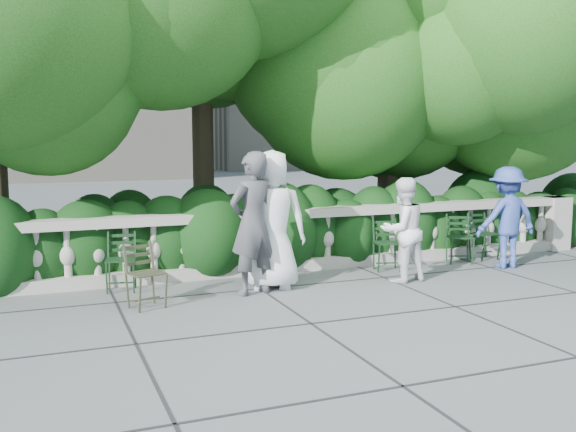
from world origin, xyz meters
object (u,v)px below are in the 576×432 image
object	(u,v)px
person_casual_man	(402,230)
person_older_blue	(507,217)
chair_c	(262,282)
person_woman_grey	(253,223)
chair_f	(490,260)
chair_weathered	(153,310)
chair_b	(121,294)
chair_e	(461,265)
chair_d	(389,272)
person_businessman	(272,220)

from	to	relation	value
person_casual_man	person_older_blue	world-z (taller)	person_older_blue
chair_c	person_woman_grey	xyz separation A→B (m)	(-0.36, -0.65, 0.98)
chair_f	person_woman_grey	xyz separation A→B (m)	(-4.58, -0.72, 0.98)
person_casual_man	person_woman_grey	bearing A→B (deg)	-10.41
person_older_blue	chair_weathered	bearing A→B (deg)	8.03
chair_b	chair_c	size ratio (longest dim) A/B	1.00
chair_b	person_older_blue	distance (m)	6.20
chair_e	person_older_blue	size ratio (longest dim) A/B	0.51
chair_e	person_older_blue	world-z (taller)	person_older_blue
chair_b	person_older_blue	size ratio (longest dim) A/B	0.51
chair_c	chair_d	xyz separation A→B (m)	(2.10, -0.13, 0.00)
chair_weathered	person_older_blue	world-z (taller)	person_older_blue
person_businessman	chair_c	bearing A→B (deg)	-72.44
person_casual_man	chair_b	bearing A→B (deg)	-18.90
chair_b	chair_weathered	world-z (taller)	same
chair_d	chair_e	world-z (taller)	same
chair_c	chair_d	distance (m)	2.10
chair_f	person_older_blue	bearing A→B (deg)	-111.20
chair_c	person_older_blue	xyz separation A→B (m)	(4.06, -0.50, 0.83)
chair_d	chair_c	bearing A→B (deg)	-168.79
chair_c	chair_weathered	size ratio (longest dim) A/B	1.00
chair_f	person_businessman	world-z (taller)	person_businessman
chair_b	chair_c	bearing A→B (deg)	11.55
chair_c	person_older_blue	world-z (taller)	person_older_blue
chair_b	chair_d	distance (m)	4.16
chair_f	person_older_blue	world-z (taller)	person_older_blue
chair_f	person_casual_man	world-z (taller)	person_casual_man
chair_f	chair_weathered	world-z (taller)	same
chair_c	chair_e	xyz separation A→B (m)	(3.53, -0.05, 0.00)
chair_b	chair_f	size ratio (longest dim) A/B	1.00
chair_b	chair_e	bearing A→B (deg)	11.39
chair_d	person_casual_man	world-z (taller)	person_casual_man
chair_weathered	chair_e	bearing A→B (deg)	-8.60
person_woman_grey	chair_b	bearing A→B (deg)	-39.49
chair_e	person_woman_grey	size ratio (longest dim) A/B	0.43
chair_weathered	person_businessman	size ratio (longest dim) A/B	0.43
chair_e	chair_f	bearing A→B (deg)	31.94
chair_c	person_older_blue	distance (m)	4.18
person_older_blue	person_casual_man	bearing A→B (deg)	9.65
chair_e	chair_weathered	distance (m)	5.41
chair_b	person_older_blue	world-z (taller)	person_older_blue
chair_f	chair_e	bearing A→B (deg)	-175.24
chair_c	chair_e	size ratio (longest dim) A/B	1.00
chair_d	person_businessman	size ratio (longest dim) A/B	0.43
chair_b	person_older_blue	bearing A→B (deg)	7.29
chair_b	chair_weathered	bearing A→B (deg)	-63.27
chair_weathered	person_woman_grey	distance (m)	1.77
chair_b	chair_d	size ratio (longest dim) A/B	1.00
chair_c	person_businessman	world-z (taller)	person_businessman
chair_weathered	person_woman_grey	xyz separation A→B (m)	(1.44, 0.34, 0.98)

